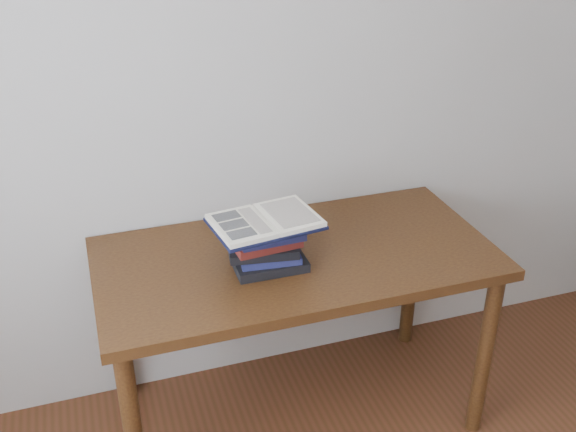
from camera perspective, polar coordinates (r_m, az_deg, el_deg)
name	(u,v)px	position (r m, az deg, el deg)	size (l,w,h in m)	color
desk	(296,276)	(2.45, 0.67, -5.13)	(1.42, 0.71, 0.76)	#4B2E12
book_stack	(266,244)	(2.28, -1.87, -2.39)	(0.27, 0.20, 0.18)	black
open_book	(265,221)	(2.21, -1.93, -0.46)	(0.38, 0.29, 0.03)	black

